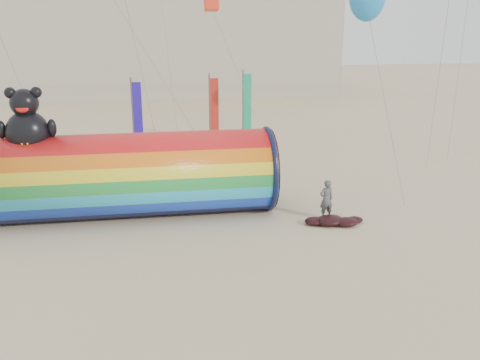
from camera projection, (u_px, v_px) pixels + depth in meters
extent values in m
plane|color=#CCB58C|center=(234.00, 251.00, 20.65)|extent=(160.00, 160.00, 0.00)
cube|color=#B7AD99|center=(63.00, 5.00, 59.25)|extent=(60.00, 15.00, 20.00)
cylinder|color=red|center=(129.00, 175.00, 23.94)|extent=(12.94, 3.77, 3.77)
torus|color=#0F1438|center=(267.00, 169.00, 24.93)|extent=(0.26, 3.96, 3.96)
cylinder|color=black|center=(270.00, 169.00, 24.95)|extent=(0.06, 3.74, 3.74)
ellipsoid|color=black|center=(28.00, 133.00, 22.69)|extent=(1.84, 1.65, 1.94)
ellipsoid|color=yellow|center=(25.00, 139.00, 22.17)|extent=(0.95, 0.42, 0.83)
sphere|color=black|center=(24.00, 103.00, 22.32)|extent=(1.19, 1.19, 1.19)
sphere|color=black|center=(10.00, 93.00, 22.11)|extent=(0.47, 0.47, 0.47)
sphere|color=black|center=(36.00, 92.00, 22.27)|extent=(0.47, 0.47, 0.47)
ellipsoid|color=red|center=(22.00, 109.00, 21.91)|extent=(0.52, 0.19, 0.33)
ellipsoid|color=black|center=(1.00, 130.00, 22.37)|extent=(0.39, 0.39, 0.78)
ellipsoid|color=black|center=(52.00, 128.00, 22.69)|extent=(0.39, 0.39, 0.78)
imported|color=#4C4D52|center=(326.00, 199.00, 23.73)|extent=(0.73, 0.55, 1.81)
ellipsoid|color=black|center=(329.00, 221.00, 23.19)|extent=(1.17, 0.99, 0.41)
ellipsoid|color=black|center=(346.00, 222.00, 23.13)|extent=(0.99, 0.84, 0.34)
ellipsoid|color=black|center=(315.00, 221.00, 23.26)|extent=(0.91, 0.77, 0.32)
ellipsoid|color=black|center=(333.00, 218.00, 23.64)|extent=(0.78, 0.66, 0.27)
ellipsoid|color=black|center=(355.00, 220.00, 23.50)|extent=(0.73, 0.62, 0.25)
cylinder|color=#59595E|center=(133.00, 120.00, 33.00)|extent=(0.10, 0.10, 5.20)
cube|color=#2816AC|center=(138.00, 119.00, 33.03)|extent=(0.56, 0.06, 4.50)
cylinder|color=#59595E|center=(210.00, 114.00, 35.09)|extent=(0.10, 0.10, 5.20)
cube|color=red|center=(214.00, 113.00, 35.12)|extent=(0.56, 0.06, 4.50)
cylinder|color=#59595E|center=(243.00, 107.00, 37.68)|extent=(0.10, 0.10, 5.20)
cube|color=#189E6C|center=(247.00, 106.00, 37.71)|extent=(0.56, 0.06, 4.50)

